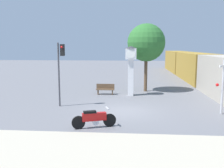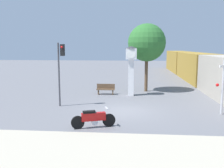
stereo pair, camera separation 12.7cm
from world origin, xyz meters
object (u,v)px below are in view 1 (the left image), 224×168
traffic_light (60,63)px  street_tree (146,43)px  railroad_crossing_signal (223,85)px  freight_train (195,67)px  bench (105,89)px  clock_tower (131,63)px  motorcycle (94,119)px

traffic_light → street_tree: street_tree is taller
railroad_crossing_signal → traffic_light: bearing=173.2°
freight_train → bench: size_ratio=22.25×
railroad_crossing_signal → street_tree: bearing=118.9°
clock_tower → freight_train: bearing=52.5°
motorcycle → bench: 9.22m
freight_train → bench: freight_train is taller
freight_train → street_tree: 10.87m
freight_train → street_tree: size_ratio=5.66×
railroad_crossing_signal → street_tree: size_ratio=0.54×
clock_tower → railroad_crossing_signal: 8.05m
motorcycle → freight_train: size_ratio=0.06×
traffic_light → clock_tower: bearing=42.0°
traffic_light → railroad_crossing_signal: traffic_light is taller
motorcycle → freight_train: bearing=43.4°
motorcycle → railroad_crossing_signal: size_ratio=0.66×
clock_tower → traffic_light: bearing=-138.0°
clock_tower → railroad_crossing_signal: clock_tower is taller
street_tree → bench: (-3.62, -1.88, -4.04)m
street_tree → railroad_crossing_signal: bearing=-61.1°
freight_train → traffic_light: bearing=-131.0°
clock_tower → bench: size_ratio=2.64×
railroad_crossing_signal → bench: (-7.92, 5.92, -1.36)m
freight_train → bench: (-10.19, -10.07, -1.21)m
freight_train → traffic_light: size_ratio=8.00×
traffic_light → railroad_crossing_signal: size_ratio=1.32×
clock_tower → railroad_crossing_signal: (5.70, -5.60, -0.96)m
motorcycle → clock_tower: bearing=58.8°
street_tree → bench: size_ratio=3.93×
clock_tower → traffic_light: size_ratio=0.95×
freight_train → railroad_crossing_signal: bearing=-98.1°
traffic_light → street_tree: bearing=46.4°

